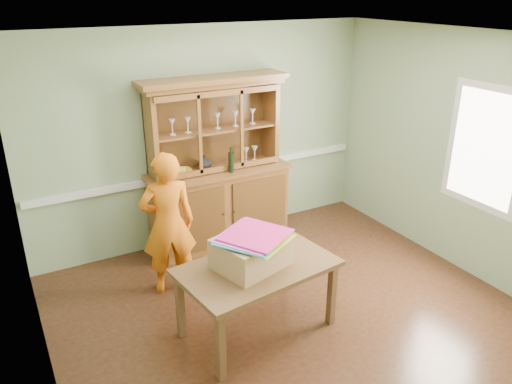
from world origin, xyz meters
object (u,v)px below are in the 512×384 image
person (168,224)px  dining_table (257,273)px  cardboard_box (251,252)px  china_hutch (218,188)px

person → dining_table: bearing=124.4°
dining_table → cardboard_box: 0.24m
china_hutch → dining_table: china_hutch is taller
china_hutch → cardboard_box: 1.88m
china_hutch → dining_table: 1.89m
china_hutch → person: 1.20m
dining_table → cardboard_box: (-0.05, 0.02, 0.23)m
china_hutch → cardboard_box: size_ratio=3.44×
cardboard_box → person: person is taller
china_hutch → person: size_ratio=1.35×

